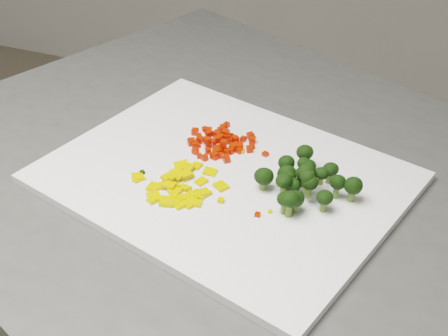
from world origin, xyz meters
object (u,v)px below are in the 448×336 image
(pepper_pile, at_px, (180,177))
(broccoli_pile, at_px, (307,173))
(cutting_board, at_px, (224,177))
(carrot_pile, at_px, (219,135))

(pepper_pile, bearing_deg, broccoli_pile, 15.10)
(cutting_board, relative_size, broccoli_pile, 3.75)
(cutting_board, distance_m, pepper_pile, 0.06)
(carrot_pile, height_order, broccoli_pile, broccoli_pile)
(cutting_board, bearing_deg, carrot_pile, 116.11)
(carrot_pile, bearing_deg, pepper_pile, -98.04)
(cutting_board, distance_m, carrot_pile, 0.08)
(pepper_pile, bearing_deg, carrot_pile, 81.96)
(cutting_board, distance_m, broccoli_pile, 0.12)
(cutting_board, relative_size, pepper_pile, 3.88)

